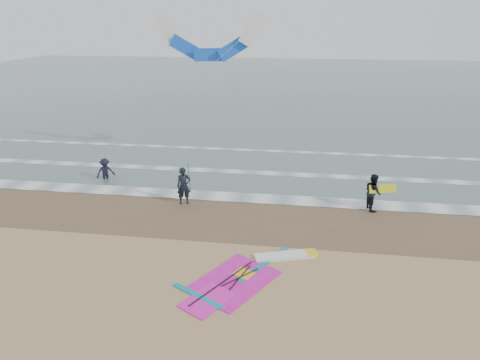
# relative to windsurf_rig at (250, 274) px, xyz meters

# --- Properties ---
(ground) EXTENTS (120.00, 120.00, 0.00)m
(ground) POSITION_rel_windsurf_rig_xyz_m (-0.18, -1.38, -0.03)
(ground) COLOR tan
(ground) RESTS_ON ground
(sea_water) EXTENTS (120.00, 80.00, 0.02)m
(sea_water) POSITION_rel_windsurf_rig_xyz_m (-0.18, 46.62, -0.02)
(sea_water) COLOR #47605E
(sea_water) RESTS_ON ground
(wet_sand_band) EXTENTS (120.00, 5.00, 0.01)m
(wet_sand_band) POSITION_rel_windsurf_rig_xyz_m (-0.18, 4.62, -0.03)
(wet_sand_band) COLOR brown
(wet_sand_band) RESTS_ON ground
(foam_waterline) EXTENTS (120.00, 9.15, 0.02)m
(foam_waterline) POSITION_rel_windsurf_rig_xyz_m (-0.18, 9.06, -0.00)
(foam_waterline) COLOR white
(foam_waterline) RESTS_ON ground
(windsurf_rig) EXTENTS (5.01, 4.74, 0.12)m
(windsurf_rig) POSITION_rel_windsurf_rig_xyz_m (0.00, 0.00, 0.00)
(windsurf_rig) COLOR white
(windsurf_rig) RESTS_ON ground
(person_standing) EXTENTS (0.80, 0.69, 1.85)m
(person_standing) POSITION_rel_windsurf_rig_xyz_m (-3.93, 5.75, 0.89)
(person_standing) COLOR black
(person_standing) RESTS_ON ground
(person_walking) EXTENTS (0.90, 1.02, 1.78)m
(person_walking) POSITION_rel_windsurf_rig_xyz_m (5.06, 6.34, 0.86)
(person_walking) COLOR black
(person_walking) RESTS_ON ground
(person_wading) EXTENTS (1.16, 1.12, 1.59)m
(person_wading) POSITION_rel_windsurf_rig_xyz_m (-9.18, 8.34, 0.77)
(person_wading) COLOR black
(person_wading) RESTS_ON ground
(held_pole) EXTENTS (0.17, 0.86, 1.82)m
(held_pole) POSITION_rel_windsurf_rig_xyz_m (-3.63, 5.75, 1.32)
(held_pole) COLOR black
(held_pole) RESTS_ON ground
(carried_kiteboard) EXTENTS (1.30, 0.51, 0.39)m
(carried_kiteboard) POSITION_rel_windsurf_rig_xyz_m (5.46, 6.24, 1.09)
(carried_kiteboard) COLOR yellow
(carried_kiteboard) RESTS_ON ground
(surf_kite) EXTENTS (8.48, 4.57, 7.91)m
(surf_kite) POSITION_rel_windsurf_rig_xyz_m (-3.97, 12.56, 7.19)
(surf_kite) COLOR white
(surf_kite) RESTS_ON ground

